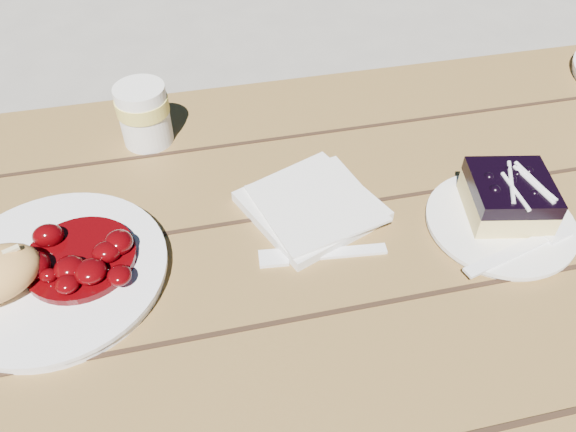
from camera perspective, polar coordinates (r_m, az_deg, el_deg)
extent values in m
cube|color=brown|center=(0.76, 17.33, -2.92)|extent=(2.00, 0.80, 0.05)
cube|color=brown|center=(1.39, 3.49, 8.67)|extent=(1.80, 0.25, 0.04)
cube|color=brown|center=(1.58, -26.31, -2.77)|extent=(0.06, 0.06, 0.42)
cylinder|color=white|center=(0.70, -22.49, -5.41)|extent=(0.25, 0.25, 0.02)
cylinder|color=white|center=(0.76, 20.72, -0.71)|extent=(0.18, 0.18, 0.01)
cube|color=#ECD580|center=(0.76, 21.26, 1.33)|extent=(0.11, 0.11, 0.03)
cube|color=black|center=(0.74, 21.77, 2.77)|extent=(0.11, 0.11, 0.02)
cube|color=white|center=(0.73, 2.37, 1.00)|extent=(0.20, 0.20, 0.01)
cylinder|color=white|center=(0.84, -14.41, 9.95)|extent=(0.07, 0.07, 0.09)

